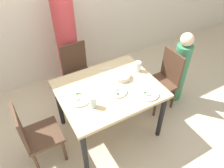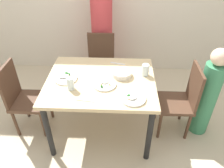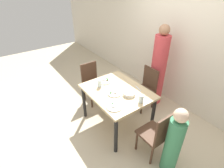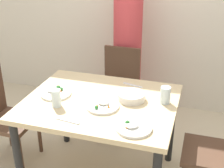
# 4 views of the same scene
# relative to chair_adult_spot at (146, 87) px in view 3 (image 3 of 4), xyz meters

# --- Properties ---
(ground_plane) EXTENTS (10.00, 10.00, 0.00)m
(ground_plane) POSITION_rel_chair_adult_spot_xyz_m (0.08, -0.81, -0.48)
(ground_plane) COLOR beige
(wall_back) EXTENTS (10.00, 0.06, 2.70)m
(wall_back) POSITION_rel_chair_adult_spot_xyz_m (0.08, 0.70, 0.87)
(wall_back) COLOR beige
(wall_back) RESTS_ON ground_plane
(dining_table) EXTENTS (1.17, 0.95, 0.76)m
(dining_table) POSITION_rel_chair_adult_spot_xyz_m (0.08, -0.81, 0.19)
(dining_table) COLOR tan
(dining_table) RESTS_ON ground_plane
(chair_adult_spot) EXTENTS (0.40, 0.40, 0.89)m
(chair_adult_spot) POSITION_rel_chair_adult_spot_xyz_m (0.00, 0.00, 0.00)
(chair_adult_spot) COLOR #4C3323
(chair_adult_spot) RESTS_ON ground_plane
(chair_child_spot) EXTENTS (0.40, 0.40, 0.89)m
(chair_child_spot) POSITION_rel_chair_adult_spot_xyz_m (1.00, -0.76, 0.00)
(chair_child_spot) COLOR #4C3323
(chair_child_spot) RESTS_ON ground_plane
(chair_empty_left) EXTENTS (0.40, 0.40, 0.89)m
(chair_empty_left) POSITION_rel_chair_adult_spot_xyz_m (-0.85, -0.81, 0.00)
(chair_empty_left) COLOR #4C3323
(chair_empty_left) RESTS_ON ground_plane
(person_adult) EXTENTS (0.31, 0.31, 1.73)m
(person_adult) POSITION_rel_chair_adult_spot_xyz_m (0.00, 0.32, 0.33)
(person_adult) COLOR #C63D42
(person_adult) RESTS_ON ground_plane
(person_child) EXTENTS (0.22, 0.22, 1.13)m
(person_child) POSITION_rel_chair_adult_spot_xyz_m (1.28, -0.76, 0.06)
(person_child) COLOR #387F56
(person_child) RESTS_ON ground_plane
(bowl_curry) EXTENTS (0.21, 0.21, 0.06)m
(bowl_curry) POSITION_rel_chair_adult_spot_xyz_m (0.31, -0.73, 0.32)
(bowl_curry) COLOR silver
(bowl_curry) RESTS_ON dining_table
(plate_rice_adult) EXTENTS (0.24, 0.24, 0.05)m
(plate_rice_adult) POSITION_rel_chair_adult_spot_xyz_m (0.41, -1.13, 0.30)
(plate_rice_adult) COLOR white
(plate_rice_adult) RESTS_ON dining_table
(plate_rice_child) EXTENTS (0.24, 0.24, 0.05)m
(plate_rice_child) POSITION_rel_chair_adult_spot_xyz_m (0.13, -0.91, 0.30)
(plate_rice_child) COLOR white
(plate_rice_child) RESTS_ON dining_table
(plate_noodles) EXTENTS (0.25, 0.25, 0.06)m
(plate_noodles) POSITION_rel_chair_adult_spot_xyz_m (-0.30, -0.82, 0.30)
(plate_noodles) COLOR white
(plate_noodles) RESTS_ON dining_table
(glass_water_tall) EXTENTS (0.07, 0.07, 0.13)m
(glass_water_tall) POSITION_rel_chair_adult_spot_xyz_m (-0.21, -0.99, 0.35)
(glass_water_tall) COLOR silver
(glass_water_tall) RESTS_ON dining_table
(glass_water_short) EXTENTS (0.08, 0.08, 0.13)m
(glass_water_short) POSITION_rel_chair_adult_spot_xyz_m (0.56, -0.70, 0.35)
(glass_water_short) COLOR silver
(glass_water_short) RESTS_ON dining_table
(fork_steel) EXTENTS (0.18, 0.04, 0.01)m
(fork_steel) POSITION_rel_chair_adult_spot_xyz_m (-0.04, -1.17, 0.29)
(fork_steel) COLOR silver
(fork_steel) RESTS_ON dining_table
(spoon_steel) EXTENTS (0.18, 0.06, 0.01)m
(spoon_steel) POSITION_rel_chair_adult_spot_xyz_m (0.25, -0.48, 0.29)
(spoon_steel) COLOR silver
(spoon_steel) RESTS_ON dining_table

